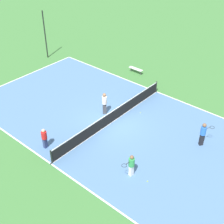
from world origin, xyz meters
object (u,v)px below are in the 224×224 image
Objects in this scene: player_far_green at (131,164)px; tennis_ball_midcourt at (147,181)px; player_coach_red at (44,137)px; player_near_white at (104,102)px; tennis_ball_right_alley at (141,113)px; player_near_blue at (203,133)px; tennis_net at (112,116)px; fence_post_back_right at (45,35)px; bench at (136,69)px.

player_far_green is 22.14× the size of tennis_ball_midcourt.
player_near_white reaches higher than player_coach_red.
player_far_green reaches higher than tennis_ball_right_alley.
player_far_green is 5.52m from player_near_blue.
tennis_net is 168.02× the size of tennis_ball_right_alley.
player_far_green is at bearing -165.13° from player_near_blue.
tennis_net is 2.50m from tennis_ball_right_alley.
fence_post_back_right reaches higher than tennis_net.
player_near_blue is at bearing -94.17° from tennis_ball_right_alley.
tennis_net is 5.18m from player_coach_red.
player_near_blue reaches higher than bench.
tennis_net is 7.67× the size of player_coach_red.
tennis_ball_midcourt is 0.01× the size of fence_post_back_right.
player_far_green is 6.63m from player_near_white.
player_far_green is at bearing -148.63° from tennis_ball_right_alley.
bench is 13.72m from tennis_ball_midcourt.
tennis_ball_right_alley is (0.38, 5.22, -0.96)m from player_near_blue.
tennis_net reaches higher than tennis_ball_right_alley.
fence_post_back_right is at bearing 81.33° from tennis_ball_right_alley.
player_coach_red is 7.11m from tennis_ball_midcourt.
player_near_blue reaches higher than player_far_green.
tennis_ball_midcourt is at bearing -112.65° from fence_post_back_right.
player_far_green is at bearing 103.16° from player_coach_red.
tennis_net is at bearing 160.72° from player_coach_red.
player_far_green is (-3.30, -4.30, 0.34)m from tennis_net.
player_coach_red is at bearing -130.17° from fence_post_back_right.
fence_post_back_right reaches higher than player_near_blue.
tennis_ball_right_alley is (-5.12, -4.33, -0.33)m from bench.
player_far_green is at bearing 125.85° from bench.
player_near_blue is 25.27× the size of tennis_ball_right_alley.
player_near_white is 25.97× the size of tennis_ball_right_alley.
player_near_white is at bearing 135.27° from player_near_blue.
tennis_ball_right_alley is at bearing 39.59° from tennis_ball_midcourt.
player_near_blue is at bearing 137.51° from player_near_white.
player_near_white is 2.90m from tennis_ball_right_alley.
player_coach_red is 14.48m from fence_post_back_right.
fence_post_back_right reaches higher than player_coach_red.
fence_post_back_right is at bearing 67.35° from tennis_ball_midcourt.
player_coach_red is 21.90× the size of tennis_ball_midcourt.
bench is 6.72m from tennis_ball_right_alley.
fence_post_back_right is at bearing 70.87° from tennis_net.
tennis_ball_right_alley is (2.28, -0.90, -0.48)m from tennis_net.
bench reaches higher than tennis_ball_right_alley.
player_coach_red is at bearing 162.00° from tennis_ball_right_alley.
player_far_green is (-10.71, -7.74, 0.49)m from bench.
player_near_white is 7.49m from tennis_ball_midcourt.
bench is at bearing 94.17° from player_near_blue.
player_near_white is at bearing -108.79° from fence_post_back_right.
fence_post_back_right is (2.42, 18.58, 1.38)m from player_near_blue.
player_coach_red is 0.99× the size of player_far_green.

